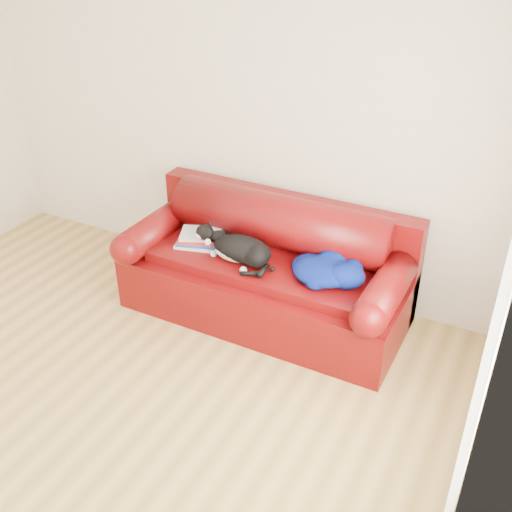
# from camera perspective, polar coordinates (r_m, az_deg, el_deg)

# --- Properties ---
(ground) EXTENTS (4.50, 4.50, 0.00)m
(ground) POSITION_cam_1_polar(r_m,az_deg,el_deg) (4.01, -16.92, -14.08)
(ground) COLOR olive
(ground) RESTS_ON ground
(room_shell) EXTENTS (4.52, 4.02, 2.61)m
(room_shell) POSITION_cam_1_polar(r_m,az_deg,el_deg) (3.05, -19.66, 8.27)
(room_shell) COLOR beige
(room_shell) RESTS_ON ground
(sofa_base) EXTENTS (2.10, 0.90, 0.50)m
(sofa_base) POSITION_cam_1_polar(r_m,az_deg,el_deg) (4.52, 0.85, -2.98)
(sofa_base) COLOR #350502
(sofa_base) RESTS_ON ground
(sofa_back) EXTENTS (2.10, 1.01, 0.88)m
(sofa_back) POSITION_cam_1_polar(r_m,az_deg,el_deg) (4.55, 2.26, 1.71)
(sofa_back) COLOR #350502
(sofa_back) RESTS_ON ground
(book_stack) EXTENTS (0.38, 0.34, 0.10)m
(book_stack) POSITION_cam_1_polar(r_m,az_deg,el_deg) (4.56, -5.33, 1.71)
(book_stack) COLOR silver
(book_stack) RESTS_ON sofa_base
(cat) EXTENTS (0.62, 0.38, 0.24)m
(cat) POSITION_cam_1_polar(r_m,az_deg,el_deg) (4.30, -1.46, 0.61)
(cat) COLOR black
(cat) RESTS_ON sofa_base
(blanket) EXTENTS (0.60, 0.49, 0.16)m
(blanket) POSITION_cam_1_polar(r_m,az_deg,el_deg) (4.13, 6.74, -1.29)
(blanket) COLOR #020A47
(blanket) RESTS_ON sofa_base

